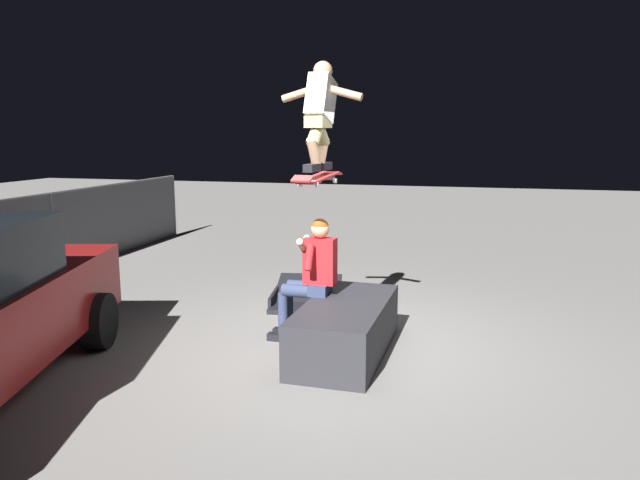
{
  "coord_description": "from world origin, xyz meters",
  "views": [
    {
      "loc": [
        -6.05,
        -1.3,
        2.29
      ],
      "look_at": [
        0.03,
        0.31,
        1.15
      ],
      "focal_mm": 33.38,
      "sensor_mm": 36.0,
      "label": 1
    }
  ],
  "objects_px": {
    "ledge_box_main": "(345,329)",
    "skateboard": "(318,178)",
    "kicker_ramp": "(307,298)",
    "person_sitting_on_ledge": "(310,272)",
    "skater_airborne": "(320,111)"
  },
  "relations": [
    {
      "from": "ledge_box_main",
      "to": "skateboard",
      "type": "relative_size",
      "value": 1.73
    },
    {
      "from": "person_sitting_on_ledge",
      "to": "kicker_ramp",
      "type": "distance_m",
      "value": 1.7
    },
    {
      "from": "skateboard",
      "to": "kicker_ramp",
      "type": "xyz_separation_m",
      "value": [
        1.55,
        0.58,
        -1.77
      ]
    },
    {
      "from": "ledge_box_main",
      "to": "kicker_ramp",
      "type": "distance_m",
      "value": 1.99
    },
    {
      "from": "skater_airborne",
      "to": "kicker_ramp",
      "type": "height_order",
      "value": "skater_airborne"
    },
    {
      "from": "kicker_ramp",
      "to": "ledge_box_main",
      "type": "bearing_deg",
      "value": -152.21
    },
    {
      "from": "skateboard",
      "to": "kicker_ramp",
      "type": "height_order",
      "value": "skateboard"
    },
    {
      "from": "skateboard",
      "to": "kicker_ramp",
      "type": "relative_size",
      "value": 0.76
    },
    {
      "from": "ledge_box_main",
      "to": "skateboard",
      "type": "xyz_separation_m",
      "value": [
        0.2,
        0.35,
        1.55
      ]
    },
    {
      "from": "person_sitting_on_ledge",
      "to": "skater_airborne",
      "type": "relative_size",
      "value": 1.24
    },
    {
      "from": "ledge_box_main",
      "to": "skateboard",
      "type": "bearing_deg",
      "value": 60.02
    },
    {
      "from": "ledge_box_main",
      "to": "skateboard",
      "type": "distance_m",
      "value": 1.6
    },
    {
      "from": "ledge_box_main",
      "to": "person_sitting_on_ledge",
      "type": "xyz_separation_m",
      "value": [
        0.28,
        0.46,
        0.51
      ]
    },
    {
      "from": "person_sitting_on_ledge",
      "to": "skater_airborne",
      "type": "distance_m",
      "value": 1.73
    },
    {
      "from": "ledge_box_main",
      "to": "skater_airborne",
      "type": "relative_size",
      "value": 1.6
    }
  ]
}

